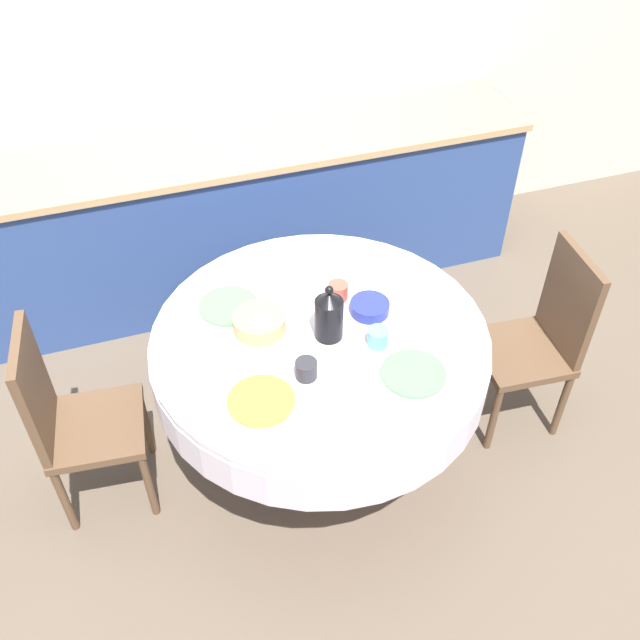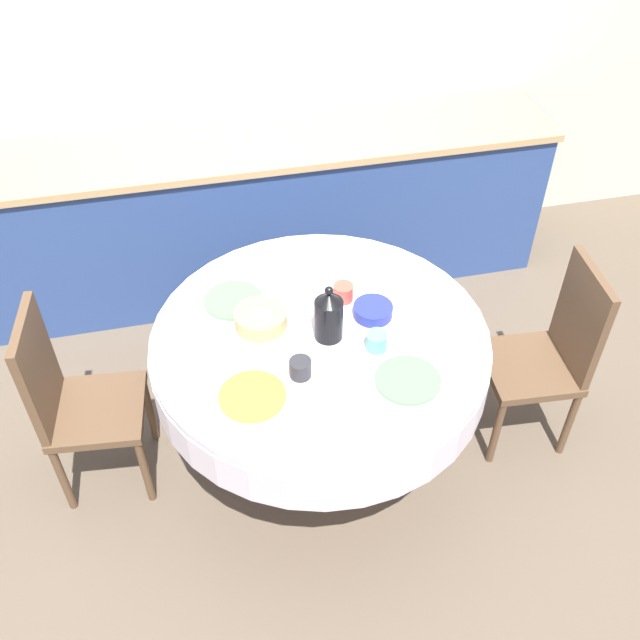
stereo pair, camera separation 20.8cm
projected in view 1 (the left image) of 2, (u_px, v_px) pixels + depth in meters
name	position (u px, v px, depth m)	size (l,w,h in m)	color
ground_plane	(320.00, 449.00, 3.47)	(12.00, 12.00, 0.00)	brown
wall_back	(217.00, 51.00, 3.81)	(7.00, 0.05, 2.60)	beige
kitchen_counter	(244.00, 215.00, 4.14)	(3.24, 0.64, 0.93)	#2D4784
dining_table	(320.00, 355.00, 3.03)	(1.42, 1.42, 0.78)	olive
chair_left	(541.00, 335.00, 3.30)	(0.43, 0.43, 0.97)	brown
chair_right	(71.00, 416.00, 2.95)	(0.44, 0.44, 0.97)	brown
plate_near_left	(261.00, 401.00, 2.67)	(0.26, 0.26, 0.01)	orange
cup_near_left	(306.00, 369.00, 2.75)	(0.09, 0.09, 0.08)	#28282D
plate_near_right	(413.00, 373.00, 2.77)	(0.26, 0.26, 0.01)	#5BA85B
cup_near_right	(378.00, 337.00, 2.88)	(0.09, 0.09, 0.08)	#5BA39E
plate_far_left	(228.00, 306.00, 3.07)	(0.26, 0.26, 0.01)	#5BA85B
cup_far_left	(261.00, 327.00, 2.92)	(0.09, 0.09, 0.08)	white
plate_far_right	(383.00, 283.00, 3.18)	(0.26, 0.26, 0.01)	white
cup_far_right	(338.00, 291.00, 3.09)	(0.09, 0.09, 0.08)	#CC4C3D
coffee_carafe	(329.00, 315.00, 2.87)	(0.12, 0.12, 0.26)	black
bread_basket	(259.00, 323.00, 2.94)	(0.22, 0.22, 0.07)	tan
fruit_bowl	(370.00, 307.00, 3.03)	(0.17, 0.17, 0.05)	navy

